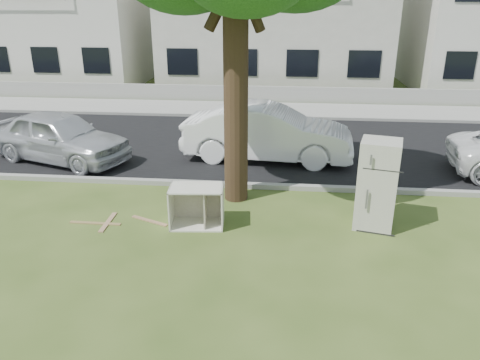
# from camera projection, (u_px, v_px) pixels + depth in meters

# --- Properties ---
(ground) EXTENTS (120.00, 120.00, 0.00)m
(ground) POSITION_uv_depth(u_px,v_px,m) (247.00, 235.00, 9.33)
(ground) COLOR #384F1C
(road) EXTENTS (120.00, 7.00, 0.01)m
(road) POSITION_uv_depth(u_px,v_px,m) (262.00, 145.00, 14.88)
(road) COLOR black
(road) RESTS_ON ground
(kerb_near) EXTENTS (120.00, 0.18, 0.12)m
(kerb_near) POSITION_uv_depth(u_px,v_px,m) (255.00, 188.00, 11.60)
(kerb_near) COLOR gray
(kerb_near) RESTS_ON ground
(kerb_far) EXTENTS (120.00, 0.18, 0.12)m
(kerb_far) POSITION_uv_depth(u_px,v_px,m) (267.00, 118.00, 18.17)
(kerb_far) COLOR gray
(kerb_far) RESTS_ON ground
(sidewalk) EXTENTS (120.00, 2.80, 0.01)m
(sidewalk) POSITION_uv_depth(u_px,v_px,m) (269.00, 110.00, 19.51)
(sidewalk) COLOR gray
(sidewalk) RESTS_ON ground
(low_wall) EXTENTS (120.00, 0.15, 0.70)m
(low_wall) POSITION_uv_depth(u_px,v_px,m) (270.00, 94.00, 20.86)
(low_wall) COLOR gray
(low_wall) RESTS_ON ground
(townhouse_left) EXTENTS (10.20, 8.16, 7.04)m
(townhouse_left) POSITION_uv_depth(u_px,v_px,m) (54.00, 14.00, 25.32)
(townhouse_left) COLOR silver
(townhouse_left) RESTS_ON ground
(townhouse_center) EXTENTS (11.22, 8.16, 7.44)m
(townhouse_center) POSITION_uv_depth(u_px,v_px,m) (275.00, 11.00, 24.16)
(townhouse_center) COLOR beige
(townhouse_center) RESTS_ON ground
(fridge) EXTENTS (0.90, 0.86, 1.84)m
(fridge) POSITION_uv_depth(u_px,v_px,m) (377.00, 185.00, 9.35)
(fridge) COLOR beige
(fridge) RESTS_ON ground
(cabinet) EXTENTS (1.14, 0.77, 0.85)m
(cabinet) POSITION_uv_depth(u_px,v_px,m) (197.00, 206.00, 9.58)
(cabinet) COLOR silver
(cabinet) RESTS_ON ground
(plank_a) EXTENTS (1.10, 0.10, 0.02)m
(plank_a) POSITION_uv_depth(u_px,v_px,m) (95.00, 223.00, 9.78)
(plank_a) COLOR olive
(plank_a) RESTS_ON ground
(plank_b) EXTENTS (0.87, 0.45, 0.02)m
(plank_b) POSITION_uv_depth(u_px,v_px,m) (150.00, 221.00, 9.88)
(plank_b) COLOR #997250
(plank_b) RESTS_ON ground
(plank_c) EXTENTS (0.12, 0.90, 0.02)m
(plank_c) POSITION_uv_depth(u_px,v_px,m) (108.00, 222.00, 9.82)
(plank_c) COLOR #A27D5A
(plank_c) RESTS_ON ground
(car_center) EXTENTS (4.94, 2.08, 1.59)m
(car_center) POSITION_uv_depth(u_px,v_px,m) (268.00, 133.00, 13.37)
(car_center) COLOR white
(car_center) RESTS_ON ground
(car_left) EXTENTS (4.51, 2.97, 1.43)m
(car_left) POSITION_uv_depth(u_px,v_px,m) (60.00, 137.00, 13.28)
(car_left) COLOR silver
(car_left) RESTS_ON ground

